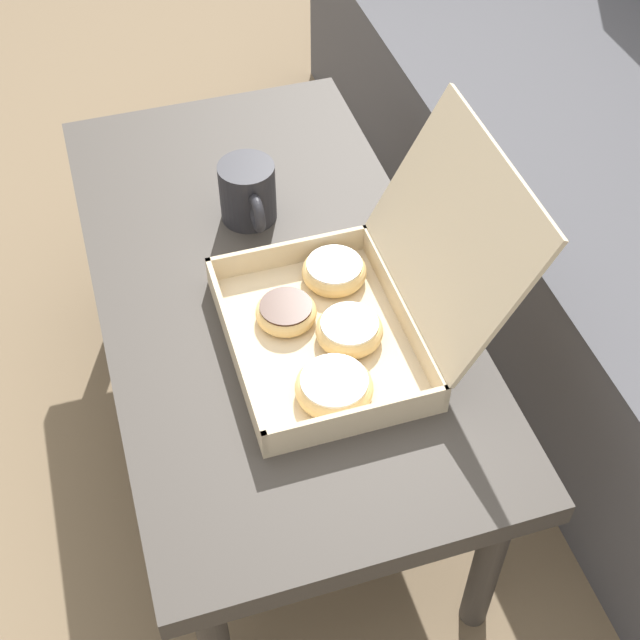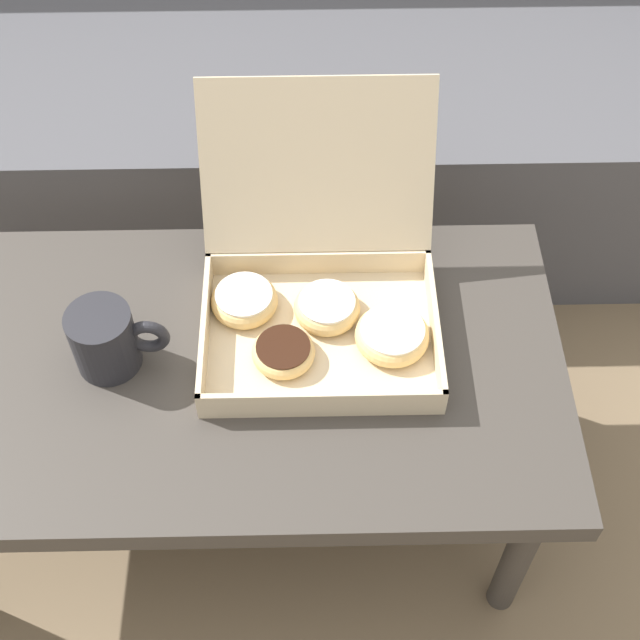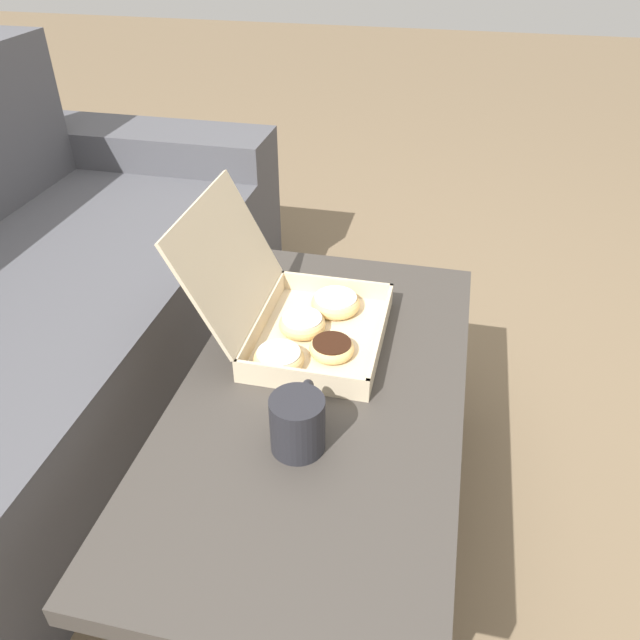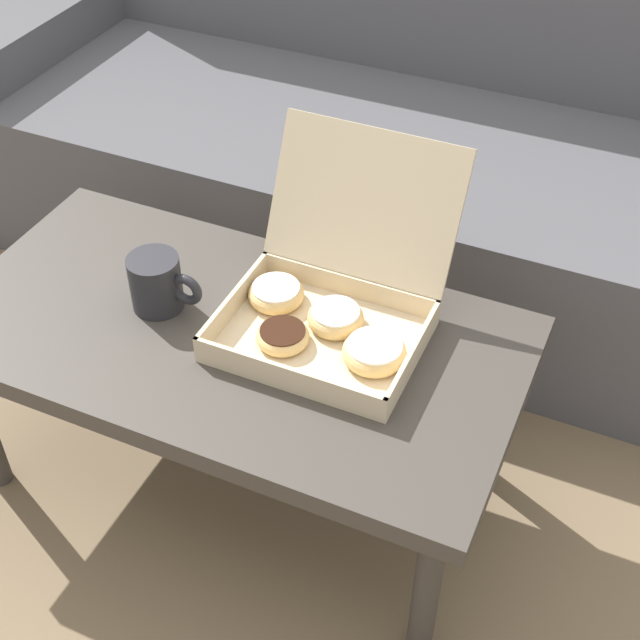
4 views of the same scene
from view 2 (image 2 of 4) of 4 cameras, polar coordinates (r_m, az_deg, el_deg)
The scene contains 5 objects.
ground_plane at distance 1.68m, azimuth -5.33°, elevation -8.78°, with size 12.00×12.00×0.00m, color #756047.
couch at distance 2.02m, azimuth -5.06°, elevation 16.38°, with size 2.32×0.84×0.84m.
coffee_table at distance 1.34m, azimuth -6.59°, elevation -3.82°, with size 1.02×0.53×0.41m.
pastry_box at distance 1.30m, azimuth -0.10°, elevation 1.59°, with size 0.34×0.38×0.29m.
coffee_mug at distance 1.29m, azimuth -13.49°, elevation -1.22°, with size 0.14×0.09×0.10m.
Camera 2 is at (0.14, -0.80, 1.47)m, focal length 50.00 mm.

